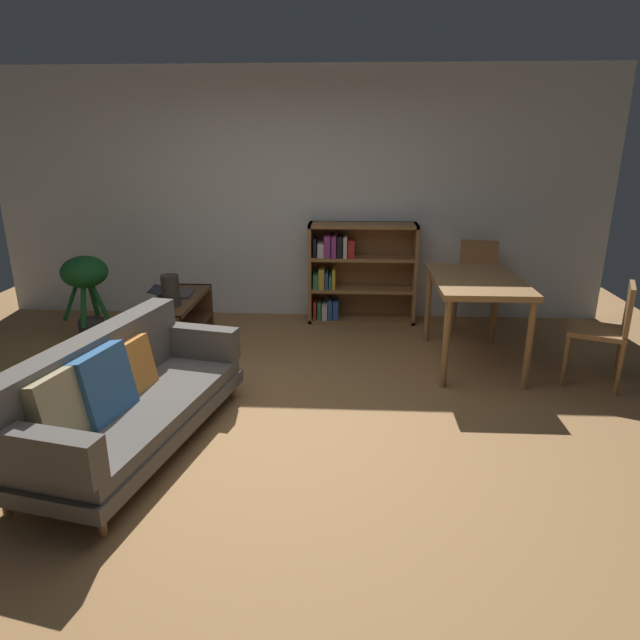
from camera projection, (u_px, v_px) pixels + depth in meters
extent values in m
plane|color=#9E7042|center=(266.00, 425.00, 3.97)|extent=(8.16, 8.16, 0.00)
cube|color=silver|center=(298.00, 197.00, 6.10)|extent=(6.80, 0.10, 2.70)
cylinder|color=olive|center=(233.00, 391.00, 4.37)|extent=(0.04, 0.04, 0.12)
cylinder|color=olive|center=(102.00, 526.00, 2.85)|extent=(0.04, 0.04, 0.12)
cylinder|color=olive|center=(165.00, 382.00, 4.52)|extent=(0.04, 0.04, 0.12)
cylinder|color=olive|center=(6.00, 506.00, 3.00)|extent=(0.04, 0.04, 0.12)
cube|color=#56514C|center=(139.00, 423.00, 3.65)|extent=(1.09, 1.93, 0.10)
cube|color=#56514C|center=(137.00, 410.00, 3.62)|extent=(1.05, 1.86, 0.10)
cube|color=#56514C|center=(96.00, 367.00, 3.60)|extent=(0.54, 1.75, 0.45)
cube|color=#56514C|center=(196.00, 341.00, 4.34)|extent=(0.71, 0.28, 0.25)
cube|color=#56514C|center=(40.00, 453.00, 2.80)|extent=(0.71, 0.28, 0.25)
cube|color=tan|center=(63.00, 408.00, 3.12)|extent=(0.26, 0.46, 0.44)
cube|color=#336093|center=(101.00, 385.00, 3.40)|extent=(0.31, 0.47, 0.46)
cube|color=orange|center=(132.00, 367.00, 3.75)|extent=(0.24, 0.39, 0.38)
cube|color=#56351E|center=(194.00, 308.00, 5.80)|extent=(0.40, 0.04, 0.53)
cube|color=#56351E|center=(160.00, 345.00, 4.77)|extent=(0.40, 0.04, 0.53)
cube|color=#56351E|center=(179.00, 329.00, 5.30)|extent=(0.40, 1.09, 0.04)
cube|color=#56351E|center=(176.00, 301.00, 5.21)|extent=(0.40, 1.13, 0.04)
cube|color=#56351E|center=(180.00, 349.00, 5.36)|extent=(0.40, 1.09, 0.04)
cube|color=#333338|center=(182.00, 294.00, 5.34)|extent=(0.23, 0.33, 0.02)
cube|color=black|center=(161.00, 291.00, 5.32)|extent=(0.21, 0.32, 0.06)
cylinder|color=#2D2823|center=(171.00, 291.00, 4.93)|extent=(0.16, 0.16, 0.29)
cylinder|color=slate|center=(170.00, 285.00, 4.91)|extent=(0.09, 0.09, 0.01)
cylinder|color=#333338|center=(92.00, 329.00, 5.63)|extent=(0.25, 0.25, 0.21)
cylinder|color=#195623|center=(97.00, 295.00, 5.51)|extent=(0.24, 0.06, 0.54)
cylinder|color=#195623|center=(91.00, 288.00, 5.58)|extent=(0.05, 0.21, 0.63)
cylinder|color=#195623|center=(74.00, 292.00, 5.50)|extent=(0.29, 0.07, 0.60)
cylinder|color=#195623|center=(83.00, 296.00, 5.39)|extent=(0.10, 0.30, 0.59)
ellipsoid|color=#195623|center=(84.00, 272.00, 5.45)|extent=(0.45, 0.45, 0.31)
cylinder|color=olive|center=(428.00, 305.00, 5.51)|extent=(0.06, 0.06, 0.75)
cylinder|color=olive|center=(446.00, 344.00, 4.47)|extent=(0.06, 0.06, 0.75)
cylinder|color=olive|center=(495.00, 307.00, 5.48)|extent=(0.06, 0.06, 0.75)
cylinder|color=olive|center=(529.00, 346.00, 4.44)|extent=(0.06, 0.06, 0.75)
cube|color=olive|center=(477.00, 280.00, 4.85)|extent=(0.76, 1.20, 0.05)
cylinder|color=olive|center=(565.00, 362.00, 4.53)|extent=(0.04, 0.04, 0.44)
cylinder|color=olive|center=(568.00, 347.00, 4.84)|extent=(0.04, 0.04, 0.44)
cylinder|color=olive|center=(619.00, 370.00, 4.36)|extent=(0.04, 0.04, 0.44)
cylinder|color=olive|center=(619.00, 355.00, 4.67)|extent=(0.04, 0.04, 0.44)
cube|color=olive|center=(597.00, 331.00, 4.52)|extent=(0.56, 0.54, 0.04)
cube|color=olive|center=(629.00, 309.00, 4.37)|extent=(0.18, 0.35, 0.40)
cylinder|color=olive|center=(493.00, 315.00, 5.70)|extent=(0.04, 0.04, 0.45)
cylinder|color=olive|center=(454.00, 312.00, 5.81)|extent=(0.04, 0.04, 0.45)
cylinder|color=olive|center=(493.00, 305.00, 6.04)|extent=(0.04, 0.04, 0.45)
cylinder|color=olive|center=(456.00, 302.00, 6.14)|extent=(0.04, 0.04, 0.45)
cube|color=olive|center=(476.00, 286.00, 5.84)|extent=(0.52, 0.49, 0.04)
cube|color=olive|center=(478.00, 261.00, 5.94)|extent=(0.39, 0.12, 0.44)
cube|color=olive|center=(311.00, 273.00, 6.12)|extent=(0.04, 0.36, 1.09)
cube|color=olive|center=(414.00, 274.00, 6.06)|extent=(0.04, 0.36, 1.09)
cube|color=olive|center=(363.00, 225.00, 5.93)|extent=(1.17, 0.36, 0.04)
cube|color=olive|center=(361.00, 319.00, 6.26)|extent=(1.17, 0.36, 0.04)
cube|color=olive|center=(362.00, 270.00, 6.24)|extent=(1.14, 0.04, 1.09)
cube|color=olive|center=(362.00, 288.00, 6.15)|extent=(1.14, 0.35, 0.04)
cube|color=olive|center=(362.00, 258.00, 6.04)|extent=(1.14, 0.35, 0.04)
cube|color=red|center=(315.00, 308.00, 6.23)|extent=(0.03, 0.28, 0.20)
cube|color=#337F47|center=(320.00, 309.00, 6.22)|extent=(0.04, 0.23, 0.19)
cube|color=silver|center=(325.00, 310.00, 6.23)|extent=(0.06, 0.30, 0.17)
cube|color=#2D5199|center=(330.00, 308.00, 6.21)|extent=(0.05, 0.27, 0.22)
cube|color=#2D5199|center=(336.00, 309.00, 6.21)|extent=(0.06, 0.25, 0.21)
cube|color=#337F47|center=(316.00, 280.00, 6.12)|extent=(0.05, 0.29, 0.16)
cube|color=gold|center=(322.00, 277.00, 6.11)|extent=(0.06, 0.29, 0.22)
cube|color=#2D5199|center=(327.00, 279.00, 6.11)|extent=(0.03, 0.27, 0.18)
cube|color=#337F47|center=(331.00, 280.00, 6.12)|extent=(0.03, 0.30, 0.15)
cube|color=gold|center=(334.00, 278.00, 6.11)|extent=(0.03, 0.29, 0.21)
cube|color=black|center=(315.00, 247.00, 6.00)|extent=(0.03, 0.24, 0.20)
cube|color=silver|center=(321.00, 249.00, 6.00)|extent=(0.07, 0.23, 0.15)
cube|color=#993884|center=(328.00, 245.00, 6.00)|extent=(0.07, 0.29, 0.23)
cube|color=#993884|center=(334.00, 246.00, 5.99)|extent=(0.05, 0.29, 0.23)
cube|color=black|center=(340.00, 246.00, 5.98)|extent=(0.06, 0.25, 0.23)
cube|color=silver|center=(345.00, 246.00, 5.99)|extent=(0.04, 0.30, 0.23)
cube|color=red|center=(351.00, 248.00, 5.98)|extent=(0.07, 0.23, 0.19)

